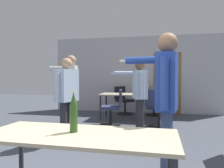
% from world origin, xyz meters
% --- Properties ---
extents(back_wall, '(5.82, 0.12, 2.64)m').
position_xyz_m(back_wall, '(0.03, 6.14, 1.31)').
color(back_wall, '#BCBCC1').
rests_on(back_wall, ground_plane).
extents(conference_table_near, '(1.68, 0.70, 0.74)m').
position_xyz_m(conference_table_near, '(0.21, 0.27, 0.66)').
color(conference_table_near, '#C6B793').
rests_on(conference_table_near, ground_plane).
extents(conference_table_far, '(2.03, 0.79, 0.74)m').
position_xyz_m(conference_table_far, '(0.17, 4.81, 0.68)').
color(conference_table_far, '#C6B793').
rests_on(conference_table_far, ground_plane).
extents(person_center_tall, '(0.85, 0.63, 1.59)m').
position_xyz_m(person_center_tall, '(0.44, 3.18, 0.95)').
color(person_center_tall, '#28282D').
rests_on(person_center_tall, ground_plane).
extents(person_near_casual, '(0.70, 0.77, 1.59)m').
position_xyz_m(person_near_casual, '(-0.85, 2.33, 0.95)').
color(person_near_casual, '#28282D').
rests_on(person_near_casual, ground_plane).
extents(person_left_plaid, '(0.76, 0.65, 1.74)m').
position_xyz_m(person_left_plaid, '(0.96, 1.11, 1.07)').
color(person_left_plaid, '#3D4C75').
rests_on(person_left_plaid, ground_plane).
extents(person_right_polo, '(0.87, 0.63, 1.74)m').
position_xyz_m(person_right_polo, '(-1.14, 3.20, 1.05)').
color(person_right_polo, '#28282D').
rests_on(person_right_polo, ground_plane).
extents(office_chair_far_right, '(0.65, 0.68, 0.94)m').
position_xyz_m(office_chair_far_right, '(0.82, 3.91, 0.44)').
color(office_chair_far_right, black).
rests_on(office_chair_far_right, ground_plane).
extents(office_chair_mid_tucked, '(0.69, 0.67, 0.92)m').
position_xyz_m(office_chair_mid_tucked, '(-0.32, 5.65, 0.43)').
color(office_chair_mid_tucked, black).
rests_on(office_chair_mid_tucked, ground_plane).
extents(office_chair_side_rolled, '(0.58, 0.52, 0.91)m').
position_xyz_m(office_chair_side_rolled, '(-0.28, 3.93, 0.42)').
color(office_chair_side_rolled, black).
rests_on(office_chair_side_rolled, ground_plane).
extents(office_chair_far_left, '(0.59, 0.63, 0.95)m').
position_xyz_m(office_chair_far_left, '(0.70, 5.52, 0.45)').
color(office_chair_far_left, black).
rests_on(office_chair_far_left, ground_plane).
extents(beer_bottle, '(0.07, 0.07, 0.36)m').
position_xyz_m(beer_bottle, '(0.14, 0.31, 0.91)').
color(beer_bottle, '#2D511E').
rests_on(beer_bottle, conference_table_near).
extents(drink_cup, '(0.08, 0.08, 0.09)m').
position_xyz_m(drink_cup, '(0.49, 4.92, 0.79)').
color(drink_cup, silver).
rests_on(drink_cup, conference_table_far).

